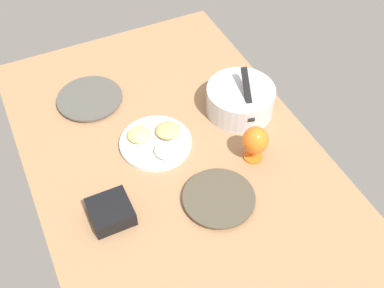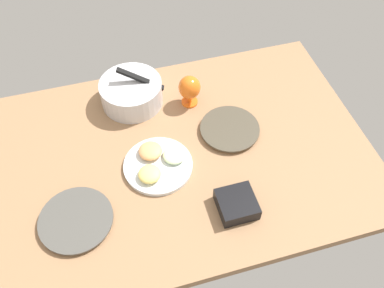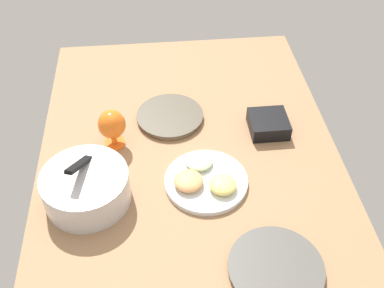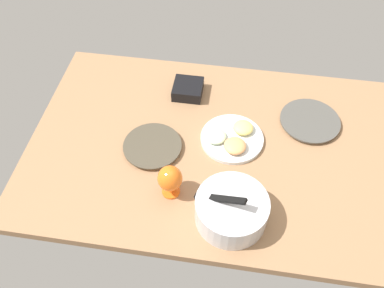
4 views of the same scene
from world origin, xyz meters
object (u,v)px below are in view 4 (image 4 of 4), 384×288
object	(u,v)px
dinner_plate_right	(153,146)
mixing_bowl	(231,209)
hurricane_glass_orange	(170,179)
fruit_platter	(232,138)
dinner_plate_left	(310,121)
square_bowl_black	(188,89)

from	to	relation	value
dinner_plate_right	mixing_bowl	distance (cm)	45.97
hurricane_glass_orange	fruit_platter	bearing A→B (deg)	-125.72
dinner_plate_right	hurricane_glass_orange	xyz separation A→B (cm)	(-11.79, 20.46, 7.79)
mixing_bowl	fruit_platter	distance (cm)	37.70
dinner_plate_left	hurricane_glass_orange	world-z (taller)	hurricane_glass_orange
fruit_platter	square_bowl_black	distance (cm)	35.13
dinner_plate_left	mixing_bowl	xyz separation A→B (cm)	(30.78, 53.07, 4.91)
dinner_plate_right	fruit_platter	bearing A→B (deg)	-164.45
fruit_platter	dinner_plate_left	bearing A→B (deg)	-155.00
dinner_plate_left	mixing_bowl	world-z (taller)	mixing_bowl
dinner_plate_right	square_bowl_black	world-z (taller)	square_bowl_black
dinner_plate_left	square_bowl_black	xyz separation A→B (cm)	(57.15, -10.41, 2.03)
dinner_plate_right	fruit_platter	xyz separation A→B (cm)	(-33.13, -9.22, 0.74)
fruit_platter	dinner_plate_right	bearing A→B (deg)	15.55
fruit_platter	hurricane_glass_orange	bearing A→B (deg)	54.28
dinner_plate_left	dinner_plate_right	xyz separation A→B (cm)	(66.81, 24.93, 0.04)
mixing_bowl	hurricane_glass_orange	distance (cm)	25.59
mixing_bowl	fruit_platter	size ratio (longest dim) A/B	1.03
dinner_plate_right	hurricane_glass_orange	size ratio (longest dim) A/B	1.70
mixing_bowl	fruit_platter	xyz separation A→B (cm)	(2.89, -37.37, -4.12)
dinner_plate_left	mixing_bowl	distance (cm)	61.55
dinner_plate_right	mixing_bowl	world-z (taller)	mixing_bowl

